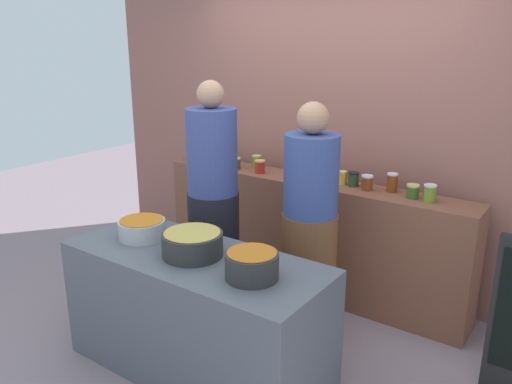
{
  "coord_description": "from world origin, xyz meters",
  "views": [
    {
      "loc": [
        1.98,
        -2.44,
        2.09
      ],
      "look_at": [
        0.0,
        0.35,
        1.05
      ],
      "focal_mm": 36.16,
      "sensor_mm": 36.0,
      "label": 1
    }
  ],
  "objects": [
    {
      "name": "display_shelf",
      "position": [
        0.0,
        1.1,
        0.48
      ],
      "size": [
        2.7,
        0.36,
        0.97
      ],
      "primitive_type": "cube",
      "color": "brown",
      "rests_on": "ground"
    },
    {
      "name": "preserve_jar_13",
      "position": [
        0.97,
        1.09,
        1.03
      ],
      "size": [
        0.09,
        0.09,
        0.13
      ],
      "color": "olive",
      "rests_on": "display_shelf"
    },
    {
      "name": "storefront_wall",
      "position": [
        0.0,
        1.45,
        1.5
      ],
      "size": [
        4.8,
        0.12,
        3.0
      ],
      "primitive_type": "cube",
      "color": "#985E53",
      "rests_on": "ground"
    },
    {
      "name": "preserve_jar_3",
      "position": [
        -0.71,
        1.04,
        1.02
      ],
      "size": [
        0.09,
        0.09,
        0.1
      ],
      "color": "#334828",
      "rests_on": "display_shelf"
    },
    {
      "name": "preserve_jar_2",
      "position": [
        -0.99,
        1.09,
        1.04
      ],
      "size": [
        0.09,
        0.09,
        0.14
      ],
      "color": "yellow",
      "rests_on": "display_shelf"
    },
    {
      "name": "cooking_pot_left",
      "position": [
        -0.47,
        -0.28,
        0.87
      ],
      "size": [
        0.31,
        0.31,
        0.13
      ],
      "color": "#B7B7BC",
      "rests_on": "prep_table"
    },
    {
      "name": "cooking_pot_right",
      "position": [
        0.46,
        -0.34,
        0.88
      ],
      "size": [
        0.3,
        0.3,
        0.15
      ],
      "color": "#2D2D2D",
      "rests_on": "prep_table"
    },
    {
      "name": "preserve_jar_10",
      "position": [
        0.5,
        1.1,
        1.02
      ],
      "size": [
        0.09,
        0.09,
        0.11
      ],
      "color": "brown",
      "rests_on": "display_shelf"
    },
    {
      "name": "preserve_jar_8",
      "position": [
        0.27,
        1.14,
        1.02
      ],
      "size": [
        0.07,
        0.07,
        0.1
      ],
      "color": "gold",
      "rests_on": "display_shelf"
    },
    {
      "name": "preserve_jar_11",
      "position": [
        0.67,
        1.17,
        1.04
      ],
      "size": [
        0.08,
        0.08,
        0.14
      ],
      "color": "#853811",
      "rests_on": "display_shelf"
    },
    {
      "name": "cook_with_tongs",
      "position": [
        -0.34,
        0.29,
        0.82
      ],
      "size": [
        0.38,
        0.38,
        1.8
      ],
      "color": "black",
      "rests_on": "ground"
    },
    {
      "name": "preserve_jar_4",
      "position": [
        -0.56,
        1.15,
        1.03
      ],
      "size": [
        0.08,
        0.08,
        0.12
      ],
      "color": "olive",
      "rests_on": "display_shelf"
    },
    {
      "name": "preserve_jar_0",
      "position": [
        -1.23,
        1.03,
        1.04
      ],
      "size": [
        0.07,
        0.07,
        0.14
      ],
      "color": "yellow",
      "rests_on": "display_shelf"
    },
    {
      "name": "preserve_jar_6",
      "position": [
        -0.1,
        1.1,
        1.04
      ],
      "size": [
        0.08,
        0.08,
        0.14
      ],
      "color": "gold",
      "rests_on": "display_shelf"
    },
    {
      "name": "ground",
      "position": [
        0.0,
        0.0,
        0.0
      ],
      "size": [
        12.0,
        12.0,
        0.0
      ],
      "primitive_type": "plane",
      "color": "gray"
    },
    {
      "name": "prep_table",
      "position": [
        0.0,
        -0.3,
        0.4
      ],
      "size": [
        1.7,
        0.7,
        0.81
      ],
      "primitive_type": "cube",
      "color": "#515761",
      "rests_on": "ground"
    },
    {
      "name": "preserve_jar_12",
      "position": [
        0.85,
        1.11,
        1.02
      ],
      "size": [
        0.09,
        0.09,
        0.1
      ],
      "color": "#3A5E21",
      "rests_on": "display_shelf"
    },
    {
      "name": "preserve_jar_7",
      "position": [
        0.12,
        1.13,
        1.03
      ],
      "size": [
        0.07,
        0.07,
        0.13
      ],
      "color": "#B63321",
      "rests_on": "display_shelf"
    },
    {
      "name": "preserve_jar_5",
      "position": [
        -0.45,
        1.04,
        1.02
      ],
      "size": [
        0.09,
        0.09,
        0.11
      ],
      "color": "#B4271B",
      "rests_on": "display_shelf"
    },
    {
      "name": "cook_in_cap",
      "position": [
        0.34,
        0.52,
        0.76
      ],
      "size": [
        0.39,
        0.39,
        1.68
      ],
      "color": "brown",
      "rests_on": "ground"
    },
    {
      "name": "preserve_jar_9",
      "position": [
        0.37,
        1.14,
        1.02
      ],
      "size": [
        0.09,
        0.09,
        0.11
      ],
      "color": "#254629",
      "rests_on": "display_shelf"
    },
    {
      "name": "preserve_jar_1",
      "position": [
        -1.12,
        1.11,
        1.02
      ],
      "size": [
        0.07,
        0.07,
        0.11
      ],
      "color": "#532A4A",
      "rests_on": "display_shelf"
    },
    {
      "name": "cooking_pot_center",
      "position": [
        -0.01,
        -0.3,
        0.88
      ],
      "size": [
        0.37,
        0.37,
        0.15
      ],
      "color": "#2D2D2D",
      "rests_on": "prep_table"
    }
  ]
}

